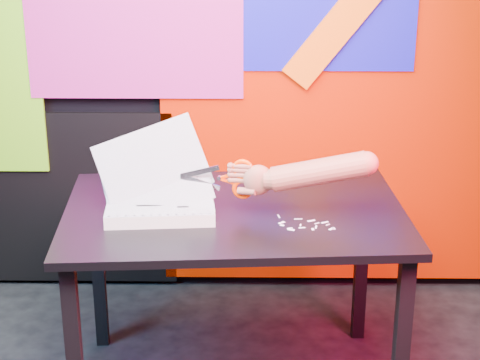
{
  "coord_description": "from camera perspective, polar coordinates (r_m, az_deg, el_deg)",
  "views": [
    {
      "loc": [
        0.25,
        -2.03,
        1.85
      ],
      "look_at": [
        0.22,
        0.61,
        0.87
      ],
      "focal_mm": 60.0,
      "sensor_mm": 36.0,
      "label": 1
    }
  ],
  "objects": [
    {
      "name": "paper_clippings",
      "position": [
        2.76,
        4.72,
        -3.2
      ],
      "size": [
        0.19,
        0.14,
        0.0
      ],
      "color": "white",
      "rests_on": "work_table"
    },
    {
      "name": "printout_stack",
      "position": [
        2.85,
        -5.69,
        -1.74
      ],
      "size": [
        0.45,
        0.31,
        0.36
      ],
      "rotation": [
        0.0,
        0.0,
        0.08
      ],
      "color": "beige",
      "rests_on": "work_table"
    },
    {
      "name": "scissors",
      "position": [
        2.8,
        -0.17,
        0.08
      ],
      "size": [
        0.26,
        0.04,
        0.15
      ],
      "rotation": [
        0.0,
        0.0,
        -0.13
      ],
      "color": "silver",
      "rests_on": "printout_stack"
    },
    {
      "name": "backdrop",
      "position": [
        3.61,
        -2.38,
        5.99
      ],
      "size": [
        2.88,
        0.05,
        2.08
      ],
      "color": "#BB1900",
      "rests_on": "ground"
    },
    {
      "name": "hand_forearm",
      "position": [
        2.76,
        4.92,
        0.51
      ],
      "size": [
        0.5,
        0.13,
        0.18
      ],
      "rotation": [
        0.0,
        0.0,
        -0.13
      ],
      "color": "brown",
      "rests_on": "work_table"
    },
    {
      "name": "work_table",
      "position": [
        2.92,
        -0.39,
        -3.69
      ],
      "size": [
        1.27,
        0.89,
        0.75
      ],
      "rotation": [
        0.0,
        0.0,
        0.07
      ],
      "color": "black",
      "rests_on": "ground"
    },
    {
      "name": "room",
      "position": [
        2.11,
        -6.26,
        6.49
      ],
      "size": [
        3.01,
        3.01,
        2.71
      ],
      "color": "black",
      "rests_on": "ground"
    }
  ]
}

